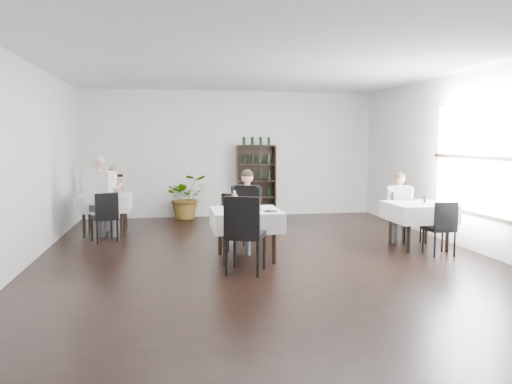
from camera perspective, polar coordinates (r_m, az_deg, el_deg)
The scene contains 24 objects.
room_shell at distance 7.60m, azimuth 1.07°, elevation 3.47°, with size 9.00×9.00×9.00m.
window_right at distance 8.93m, azimuth 23.61°, elevation 3.34°, with size 0.06×2.30×1.85m.
wine_shelf at distance 11.99m, azimuth 0.02°, elevation 1.22°, with size 0.90×0.28×1.75m.
main_table at distance 7.64m, azimuth -1.16°, elevation -3.14°, with size 1.03×1.03×0.77m.
left_table at distance 10.11m, azimuth -16.91°, elevation -1.19°, with size 0.98×0.98×0.77m.
right_table at distance 8.87m, azimuth 18.09°, elevation -2.18°, with size 0.98×0.98×0.77m.
potted_tree at distance 11.74m, azimuth -7.98°, elevation -0.53°, with size 0.94×0.81×1.04m, color #24531C.
main_chair_far at distance 8.45m, azimuth -2.42°, elevation -2.93°, with size 0.47×0.47×0.92m.
main_chair_near at distance 6.79m, azimuth -1.37°, elevation -4.31°, with size 0.64×0.65×1.08m.
left_chair_far at distance 10.87m, azimuth -16.11°, elevation -0.60°, with size 0.63×0.63×1.11m.
left_chair_near at distance 9.33m, azimuth -16.84°, elevation -2.42°, with size 0.54×0.54×0.90m.
right_chair_far at distance 9.48m, azimuth 16.54°, elevation -2.30°, with size 0.49×0.49×0.89m.
right_chair_near at distance 8.42m, azimuth 20.47°, elevation -3.54°, with size 0.41×0.41×0.87m.
diner_main at distance 8.18m, azimuth -1.13°, elevation -1.39°, with size 0.61×0.64×1.35m.
diner_left_far at distance 10.73m, azimuth -15.98°, elevation 0.00°, with size 0.54×0.56×1.32m.
diner_left_near at distance 9.50m, azimuth -17.31°, elevation 0.18°, with size 0.65×0.68×1.59m.
diner_right_far at distance 9.44m, azimuth 16.08°, elevation -1.03°, with size 0.54×0.58×1.25m.
plate_far at distance 7.87m, azimuth -1.11°, elevation -1.64°, with size 0.35×0.35×0.08m.
plate_near at distance 7.52m, azimuth -0.32°, elevation -2.02°, with size 0.25×0.25×0.07m.
pilsner_dark at distance 7.48m, azimuth -3.63°, elevation -1.14°, with size 0.08×0.08×0.33m.
pilsner_lager at distance 7.63m, azimuth -2.56°, elevation -1.10°, with size 0.07×0.07×0.30m.
coke_bottle at distance 7.64m, azimuth -2.40°, elevation -1.15°, with size 0.07×0.07×0.29m.
napkin_cutlery at distance 7.44m, azimuth 1.65°, elevation -2.18°, with size 0.21×0.20×0.02m.
pepper_mill at distance 9.00m, azimuth 18.73°, elevation -0.78°, with size 0.04×0.04×0.11m, color black.
Camera 1 is at (-1.42, -7.46, 1.82)m, focal length 35.00 mm.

